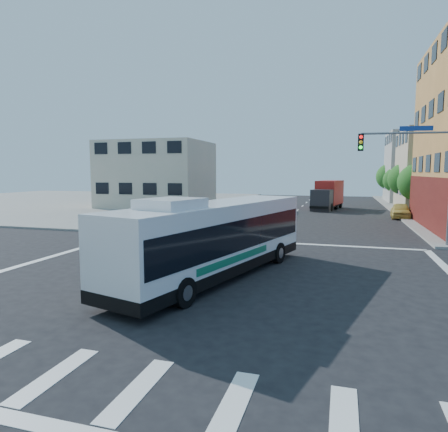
% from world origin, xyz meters
% --- Properties ---
extents(ground, '(120.00, 120.00, 0.00)m').
position_xyz_m(ground, '(0.00, 0.00, 0.00)').
color(ground, black).
rests_on(ground, ground).
extents(sidewalk_nw, '(50.00, 50.00, 0.15)m').
position_xyz_m(sidewalk_nw, '(-35.00, 35.00, 0.07)').
color(sidewalk_nw, gray).
rests_on(sidewalk_nw, ground).
extents(building_east_far, '(12.06, 10.06, 10.00)m').
position_xyz_m(building_east_far, '(16.98, 47.98, 5.01)').
color(building_east_far, '#9E9F9A').
rests_on(building_east_far, ground).
extents(building_west, '(12.06, 10.06, 8.00)m').
position_xyz_m(building_west, '(-17.02, 29.98, 4.01)').
color(building_west, beige).
rests_on(building_west, ground).
extents(signal_mast_ne, '(7.91, 1.13, 8.07)m').
position_xyz_m(signal_mast_ne, '(9.08, 10.62, 4.98)').
color(signal_mast_ne, slate).
rests_on(signal_mast_ne, ground).
extents(street_tree_a, '(3.60, 3.60, 5.53)m').
position_xyz_m(street_tree_a, '(11.90, 27.92, 3.59)').
color(street_tree_a, '#3D2B16').
rests_on(street_tree_a, ground).
extents(street_tree_b, '(3.80, 3.80, 5.79)m').
position_xyz_m(street_tree_b, '(11.90, 35.92, 3.75)').
color(street_tree_b, '#3D2B16').
rests_on(street_tree_b, ground).
extents(street_tree_c, '(3.40, 3.40, 5.29)m').
position_xyz_m(street_tree_c, '(11.90, 43.92, 3.46)').
color(street_tree_c, '#3D2B16').
rests_on(street_tree_c, ground).
extents(street_tree_d, '(4.00, 4.00, 6.03)m').
position_xyz_m(street_tree_d, '(11.90, 51.92, 3.88)').
color(street_tree_d, '#3D2B16').
rests_on(street_tree_d, ground).
extents(transit_bus, '(5.43, 11.90, 3.45)m').
position_xyz_m(transit_bus, '(-0.11, 0.69, 1.69)').
color(transit_bus, black).
rests_on(transit_bus, ground).
extents(box_truck, '(3.56, 7.69, 3.34)m').
position_xyz_m(box_truck, '(3.22, 33.24, 1.62)').
color(box_truck, '#25252A').
rests_on(box_truck, ground).
extents(parked_car, '(2.00, 4.33, 1.44)m').
position_xyz_m(parked_car, '(10.19, 25.94, 0.72)').
color(parked_car, '#DEC354').
rests_on(parked_car, ground).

